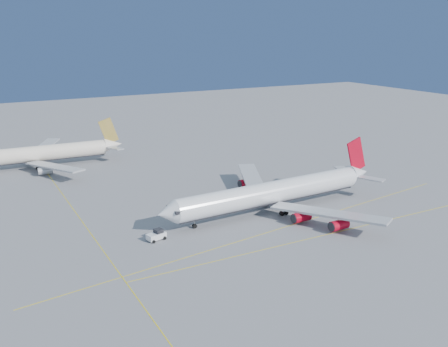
# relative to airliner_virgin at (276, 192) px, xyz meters

# --- Properties ---
(ground) EXTENTS (500.00, 500.00, 0.00)m
(ground) POSITION_rel_airliner_virgin_xyz_m (-6.07, -4.97, -4.89)
(ground) COLOR slate
(ground) RESTS_ON ground
(taxiway_lines) EXTENTS (118.86, 140.00, 0.02)m
(taxiway_lines) POSITION_rel_airliner_virgin_xyz_m (-20.78, 1.37, -4.88)
(taxiway_lines) COLOR yellow
(taxiway_lines) RESTS_ON ground
(airliner_virgin) EXTENTS (65.76, 59.03, 16.22)m
(airliner_virgin) POSITION_rel_airliner_virgin_xyz_m (0.00, 0.00, 0.00)
(airliner_virgin) COLOR white
(airliner_virgin) RESTS_ON ground
(airliner_etihad) EXTENTS (58.17, 53.77, 15.19)m
(airliner_etihad) POSITION_rel_airliner_virgin_xyz_m (-47.09, 73.36, -0.27)
(airliner_etihad) COLOR #F1E2CE
(airliner_etihad) RESTS_ON ground
(pushback_tug) EXTENTS (4.61, 3.40, 2.38)m
(pushback_tug) POSITION_rel_airliner_virgin_xyz_m (-33.97, -3.28, -3.79)
(pushback_tug) COLOR white
(pushback_tug) RESTS_ON ground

